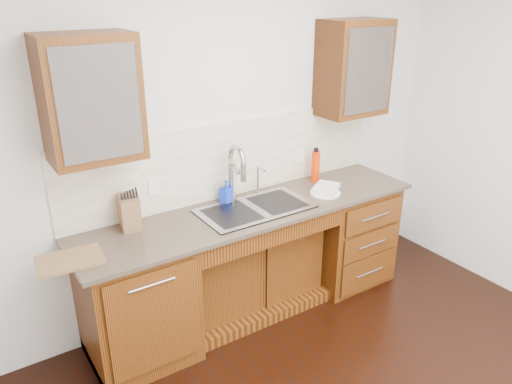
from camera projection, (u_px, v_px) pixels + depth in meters
wall_back at (227, 139)px, 3.82m from camera, size 4.00×0.10×2.70m
base_cabinet_left at (137, 301)px, 3.41m from camera, size 0.70×0.62×0.88m
base_cabinet_center at (247, 267)px, 4.00m from camera, size 1.20×0.44×0.70m
base_cabinet_right at (344, 232)px, 4.37m from camera, size 0.70×0.62×0.88m
countertop at (254, 210)px, 3.71m from camera, size 2.70×0.65×0.03m
backsplash at (232, 159)px, 3.83m from camera, size 2.70×0.02×0.59m
sink at (255, 219)px, 3.72m from camera, size 0.84×0.46×0.19m
faucet at (231, 176)px, 3.75m from camera, size 0.04×0.04×0.40m
filter_tap at (258, 179)px, 3.92m from camera, size 0.02×0.02×0.24m
upper_cabinet_left at (90, 99)px, 2.94m from camera, size 0.55×0.34×0.75m
upper_cabinet_right at (353, 68)px, 4.00m from camera, size 0.55×0.34×0.75m
outlet_left at (154, 187)px, 3.52m from camera, size 0.08×0.01×0.12m
outlet_right at (300, 155)px, 4.18m from camera, size 0.08×0.01×0.12m
soap_bottle at (226, 192)px, 3.76m from camera, size 0.10×0.10×0.18m
water_bottle at (315, 166)px, 4.16m from camera, size 0.08×0.08×0.26m
plate at (325, 193)px, 3.95m from camera, size 0.26×0.26×0.01m
dish_towel at (326, 188)px, 3.97m from camera, size 0.30×0.28×0.04m
knife_block at (129, 212)px, 3.37m from camera, size 0.16×0.22×0.23m
cutting_board at (70, 260)px, 2.99m from camera, size 0.41×0.31×0.02m
cup_left_a at (67, 110)px, 2.88m from camera, size 0.13×0.13×0.09m
cup_left_b at (117, 105)px, 3.04m from camera, size 0.12×0.12×0.09m
cup_right_a at (343, 76)px, 3.97m from camera, size 0.14×0.14×0.09m
cup_right_b at (365, 73)px, 4.09m from camera, size 0.12×0.12×0.09m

